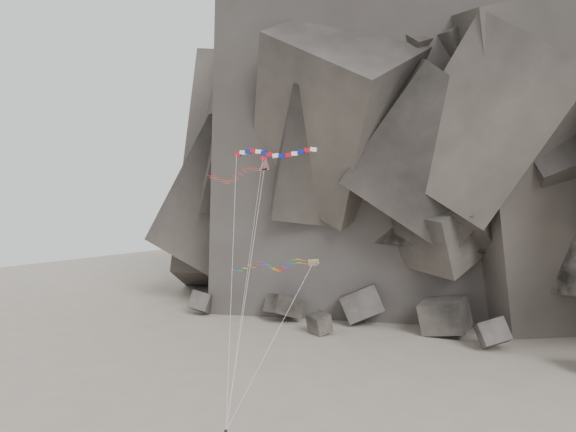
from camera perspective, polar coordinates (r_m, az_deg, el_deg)
The scene contains 7 objects.
ground at distance 62.84m, azimuth -4.24°, elevation -18.35°, with size 260.00×260.00×0.00m, color gray.
headland at distance 123.55m, azimuth 16.46°, elevation 11.40°, with size 110.00×70.00×84.00m, color #534A44, non-canonical shape.
boulder_field at distance 92.62m, azimuth 9.57°, elevation -10.27°, with size 72.10×18.08×7.47m.
delta_kite at distance 67.31m, azimuth -5.67°, elevation 4.17°, with size 16.28×16.42×24.69m.
banner_kite at distance 59.30m, azimuth -1.51°, elevation 6.25°, with size 8.95×13.39×25.28m.
parafoil_kite at distance 62.54m, azimuth -2.03°, elevation -5.05°, with size 12.34×14.12×13.65m.
pennant_kite at distance 54.33m, azimuth -3.48°, elevation -0.65°, with size 2.85×9.12×24.23m.
Camera 1 is at (36.14, -46.44, 22.05)m, focal length 35.00 mm.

